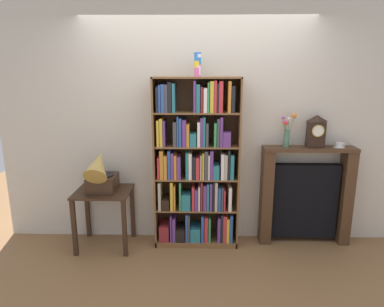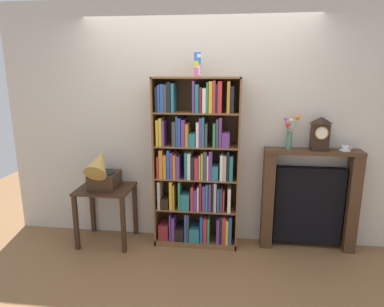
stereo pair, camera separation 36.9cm
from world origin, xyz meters
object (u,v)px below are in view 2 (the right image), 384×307
Objects in this scene: bookshelf at (196,170)px; fireplace_mantel at (309,200)px; gramophone at (102,171)px; flower_vase at (290,132)px; cup_stack at (198,65)px; mantel_clock at (320,133)px; side_table_left at (106,200)px; teacup_with_saucer at (345,148)px.

fireplace_mantel is at bearing 3.34° from bookshelf.
gramophone is at bearing -171.44° from bookshelf.
flower_vase is (0.98, 0.06, 0.43)m from bookshelf.
bookshelf is at bearing -176.31° from flower_vase.
cup_stack is 1.19m from flower_vase.
side_table_left is at bearing -176.47° from mantel_clock.
fireplace_mantel is at bearing 3.59° from cup_stack.
teacup_with_saucer is (1.55, 0.05, 0.27)m from bookshelf.
gramophone is 2.59m from teacup_with_saucer.
cup_stack is 1.81m from side_table_left.
flower_vase is (0.97, 0.07, -0.69)m from cup_stack.
gramophone is 0.46× the size of fireplace_mantel.
cup_stack is 0.37× the size of side_table_left.
flower_vase is 0.59m from teacup_with_saucer.
side_table_left is (-1.02, -0.09, -0.37)m from bookshelf.
side_table_left is 2.44m from mantel_clock.
mantel_clock reaches higher than side_table_left.
teacup_with_saucer is at bearing -0.85° from flower_vase.
mantel_clock is at bearing 2.55° from cup_stack.
cup_stack is (0.01, -0.00, 1.12)m from bookshelf.
cup_stack is 0.46× the size of gramophone.
teacup_with_saucer reaches higher than fireplace_mantel.
gramophone is at bearing -174.91° from mantel_clock.
flower_vase reaches higher than fireplace_mantel.
cup_stack reaches higher than side_table_left.
cup_stack reaches higher than mantel_clock.
cup_stack is 1.76m from teacup_with_saucer.
teacup_with_saucer is (1.54, 0.06, -0.85)m from cup_stack.
side_table_left is 1.26× the size of gramophone.
bookshelf is at bearing -177.68° from mantel_clock.
mantel_clock is (1.28, 0.06, -0.69)m from cup_stack.
bookshelf is 2.85× the size of side_table_left.
side_table_left is at bearing -175.88° from fireplace_mantel.
mantel_clock is at bearing 5.09° from gramophone.
bookshelf is 1.67× the size of fireplace_mantel.
mantel_clock reaches higher than fireplace_mantel.
flower_vase is at bearing 4.01° from cup_stack.
fireplace_mantel is 8.98× the size of teacup_with_saucer.
cup_stack reaches higher than bookshelf.
gramophone is 1.48× the size of mantel_clock.
side_table_left is at bearing -175.61° from flower_vase.
teacup_with_saucer is at bearing -3.17° from fireplace_mantel.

